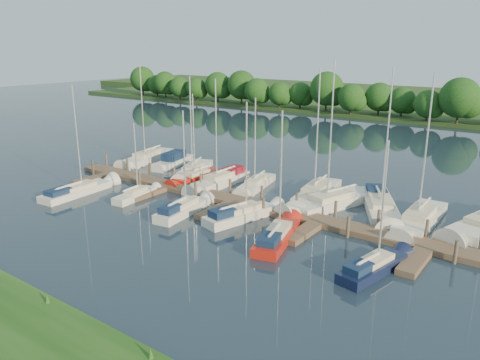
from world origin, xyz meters
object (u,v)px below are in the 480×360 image
Objects in this scene: sailboat_s_2 at (183,210)px; sailboat_n_0 at (147,159)px; dock at (232,204)px; sailboat_n_5 at (256,185)px; motorboat at (173,162)px.

sailboat_n_0 is at bearing 138.68° from sailboat_s_2.
dock is 5.65m from sailboat_n_5.
sailboat_n_0 is 18.88m from sailboat_s_2.
motorboat is 16.25m from sailboat_s_2.
sailboat_n_0 is 3.81m from motorboat.
sailboat_n_5 reaches higher than motorboat.
sailboat_s_2 is at bearing 73.93° from sailboat_n_5.
sailboat_s_2 is at bearing -117.63° from dock.
sailboat_s_2 reaches higher than motorboat.
dock is 4.44m from sailboat_s_2.
dock is 6.00× the size of motorboat.
sailboat_s_2 is (11.81, -11.16, -0.05)m from motorboat.
sailboat_s_2 is (15.58, -10.66, 0.05)m from sailboat_n_0.
sailboat_n_0 is 16.41m from sailboat_n_5.
sailboat_n_5 is 9.47m from sailboat_s_2.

